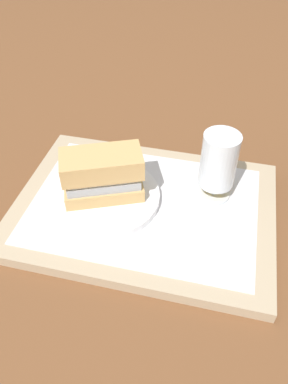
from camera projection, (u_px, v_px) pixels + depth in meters
ground_plane at (144, 213)px, 0.67m from camera, size 3.00×3.00×0.00m
tray at (144, 209)px, 0.67m from camera, size 0.44×0.32×0.02m
placemat at (144, 204)px, 0.66m from camera, size 0.38×0.27×0.00m
plate at (105, 197)px, 0.66m from camera, size 0.19×0.19×0.01m
sandwich at (105, 174)px, 0.63m from camera, size 0.14×0.11×0.08m
beer_glass at (218, 165)px, 0.63m from camera, size 0.06×0.06×0.12m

